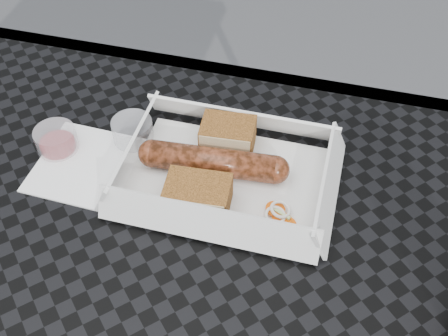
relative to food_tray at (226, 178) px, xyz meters
name	(u,v)px	position (x,y,z in m)	size (l,w,h in m)	color
food_tray	(226,178)	(0.00, 0.00, 0.00)	(0.22, 0.15, 0.00)	white
bratwurst	(213,162)	(-0.02, 0.00, 0.02)	(0.18, 0.04, 0.03)	brown
bread_near	(228,136)	(-0.01, 0.05, 0.02)	(0.06, 0.05, 0.04)	#925724
bread_far	(198,195)	(-0.02, -0.05, 0.02)	(0.07, 0.05, 0.04)	#925724
veg_garnish	(276,217)	(0.07, -0.04, 0.00)	(0.03, 0.03, 0.00)	#E35809
napkin	(88,165)	(-0.16, -0.02, 0.00)	(0.12, 0.12, 0.00)	white
condiment_cup_sauce	(56,140)	(-0.21, 0.00, 0.01)	(0.05, 0.05, 0.03)	maroon
condiment_cup_empty	(133,131)	(-0.13, 0.03, 0.01)	(0.05, 0.05, 0.03)	silver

